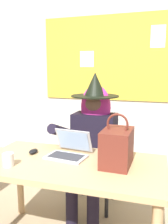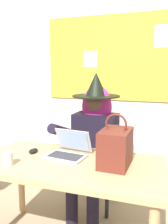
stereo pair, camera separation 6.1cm
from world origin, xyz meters
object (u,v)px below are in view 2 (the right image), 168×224
object	(u,v)px
desk_main	(70,173)
person_costumed	(94,134)
laptop	(68,150)
handbag	(116,147)
chair_at_desk	(97,157)
coffee_mug	(7,159)
computer_mouse	(33,151)

from	to	relation	value
desk_main	person_costumed	xyz separation A→B (m)	(-0.01, 0.60, 0.15)
laptop	person_costumed	bearing A→B (deg)	89.03
handbag	chair_at_desk	bearing A→B (deg)	117.55
handbag	coffee_mug	size ratio (longest dim) A/B	3.98
computer_mouse	coffee_mug	bearing A→B (deg)	-97.59
chair_at_desk	computer_mouse	size ratio (longest dim) A/B	8.57
coffee_mug	handbag	bearing A→B (deg)	20.78
desk_main	handbag	size ratio (longest dim) A/B	3.71
computer_mouse	handbag	size ratio (longest dim) A/B	0.28
chair_at_desk	coffee_mug	bearing A→B (deg)	-24.06
desk_main	person_costumed	distance (m)	0.62
desk_main	chair_at_desk	distance (m)	0.73
laptop	handbag	size ratio (longest dim) A/B	0.88
desk_main	computer_mouse	bearing A→B (deg)	168.16
chair_at_desk	laptop	size ratio (longest dim) A/B	2.69
laptop	handbag	world-z (taller)	handbag
desk_main	coffee_mug	size ratio (longest dim) A/B	14.78
chair_at_desk	computer_mouse	world-z (taller)	chair_at_desk
computer_mouse	coffee_mug	size ratio (longest dim) A/B	1.09
person_costumed	chair_at_desk	bearing A→B (deg)	-178.68
chair_at_desk	coffee_mug	xyz separation A→B (m)	(-0.38, -0.94, 0.26)
coffee_mug	person_costumed	bearing A→B (deg)	64.93
person_costumed	laptop	xyz separation A→B (m)	(-0.05, -0.48, -0.01)
person_costumed	computer_mouse	xyz separation A→B (m)	(-0.35, -0.52, -0.04)
desk_main	coffee_mug	distance (m)	0.46
chair_at_desk	person_costumed	xyz separation A→B (m)	(0.00, -0.12, 0.27)
handbag	coffee_mug	xyz separation A→B (m)	(-0.72, -0.27, -0.09)
laptop	coffee_mug	xyz separation A→B (m)	(-0.33, -0.33, 0.00)
desk_main	laptop	world-z (taller)	laptop
chair_at_desk	person_costumed	size ratio (longest dim) A/B	0.65
laptop	coffee_mug	world-z (taller)	laptop
desk_main	handbag	distance (m)	0.41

